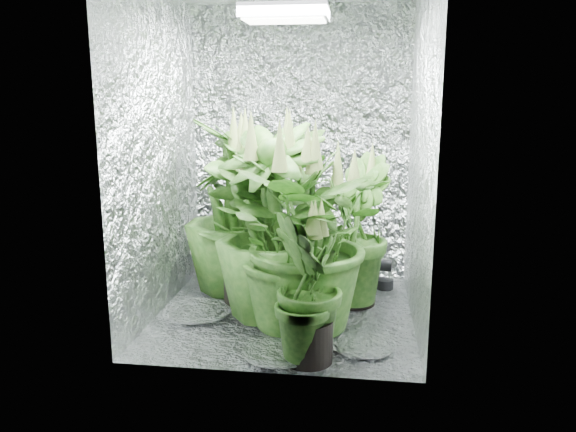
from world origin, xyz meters
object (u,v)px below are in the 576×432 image
Objects in this scene: plant_c at (354,233)px; plant_e at (298,236)px; grow_lamp at (285,13)px; plant_h at (270,225)px; plant_f at (311,234)px; circulation_fan at (382,271)px; plant_a at (275,215)px; plant_b at (246,228)px; plant_g at (309,290)px; plant_d at (233,209)px.

plant_c is 0.87× the size of plant_e.
plant_h is (-0.08, -0.11, -1.23)m from grow_lamp.
plant_f is 0.82m from circulation_fan.
circulation_fan is (0.79, -0.09, -0.37)m from plant_a.
grow_lamp is at bearing 110.89° from plant_e.
plant_a is at bearing 106.57° from plant_e.
plant_b is (-0.27, 0.09, -1.30)m from grow_lamp.
plant_e is 0.41m from plant_g.
grow_lamp reaches higher than plant_a.
plant_d is 4.12× the size of circulation_fan.
plant_b is at bearing 168.85° from plant_f.
plant_d is 1.00× the size of plant_h.
plant_e is 1.08× the size of plant_f.
plant_g is at bearing -57.30° from plant_d.
plant_d is 0.81m from plant_e.
plant_c reaches higher than plant_g.
plant_d is 1.05× the size of plant_e.
plant_g is (0.10, -0.34, -0.20)m from plant_e.
plant_d is (-0.83, 0.09, 0.12)m from plant_c.
plant_e is at bearing -98.85° from plant_f.
plant_c is at bearing 11.75° from plant_b.
plant_e is at bearing -49.89° from plant_d.
circulation_fan is (0.89, 0.46, -0.40)m from plant_b.
plant_h is (-0.24, -0.11, 0.07)m from plant_f.
plant_h is (0.33, -0.43, -0.00)m from plant_d.
plant_a is at bearing 52.91° from plant_d.
grow_lamp is 1.33m from plant_b.
grow_lamp is 0.48× the size of plant_a.
plant_b is 0.28m from plant_d.
plant_b is at bearing -168.25° from plant_c.
grow_lamp is 1.58m from plant_g.
grow_lamp reaches higher than plant_d.
plant_e is at bearing -120.32° from plant_c.
plant_d is at bearing 122.70° from plant_g.
plant_f reaches higher than plant_a.
plant_e is (0.11, -0.30, -1.24)m from grow_lamp.
plant_e is 1.09m from circulation_fan.
grow_lamp is at bearing -178.42° from plant_f.
plant_g is at bearing -101.70° from circulation_fan.
plant_e is at bearing -45.41° from plant_b.
plant_b is 0.90× the size of plant_h.
plant_a is at bearing 104.49° from grow_lamp.
plant_a is 0.85× the size of plant_e.
plant_a is 0.98× the size of plant_c.
circulation_fan is at bearing 58.93° from plant_e.
grow_lamp reaches higher than plant_h.
circulation_fan is at bearing 27.32° from plant_b.
plant_b reaches higher than plant_c.
plant_a is 0.81× the size of plant_d.
plant_f reaches higher than plant_g.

